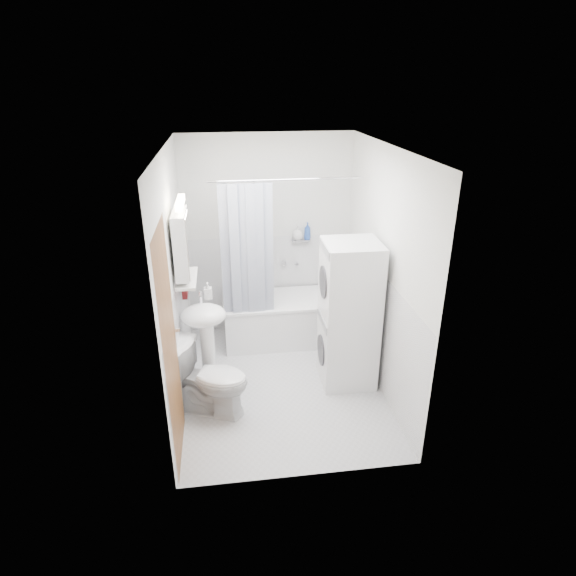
{
  "coord_description": "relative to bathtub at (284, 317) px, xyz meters",
  "views": [
    {
      "loc": [
        -0.52,
        -4.2,
        2.95
      ],
      "look_at": [
        0.08,
        0.15,
        1.02
      ],
      "focal_mm": 30.0,
      "sensor_mm": 36.0,
      "label": 1
    }
  ],
  "objects": [
    {
      "name": "floor",
      "position": [
        -0.14,
        -0.92,
        -0.3
      ],
      "size": [
        2.6,
        2.6,
        0.0
      ],
      "primitive_type": "plane",
      "color": "#B3B3B7",
      "rests_on": "ground"
    },
    {
      "name": "shower_caddy",
      "position": [
        0.25,
        0.32,
        0.85
      ],
      "size": [
        0.22,
        0.06,
        0.02
      ],
      "primitive_type": "cube",
      "color": "silver",
      "rests_on": "room_walls"
    },
    {
      "name": "washer_dryer",
      "position": [
        0.54,
        -0.93,
        0.46
      ],
      "size": [
        0.56,
        0.55,
        1.52
      ],
      "rotation": [
        0.0,
        0.0,
        -0.02
      ],
      "color": "white",
      "rests_on": "ground"
    },
    {
      "name": "door",
      "position": [
        -1.09,
        -1.47,
        0.7
      ],
      "size": [
        0.05,
        2.0,
        2.0
      ],
      "color": "brown",
      "rests_on": "ground"
    },
    {
      "name": "tub_spout",
      "position": [
        0.2,
        0.33,
        0.56
      ],
      "size": [
        0.04,
        0.12,
        0.04
      ],
      "primitive_type": "cylinder",
      "rotation": [
        1.57,
        0.0,
        0.0
      ],
      "color": "silver",
      "rests_on": "room_walls"
    },
    {
      "name": "soap_pump",
      "position": [
        -0.85,
        -0.67,
        0.65
      ],
      "size": [
        0.08,
        0.17,
        0.08
      ],
      "primitive_type": "imported",
      "color": "gray",
      "rests_on": "sink"
    },
    {
      "name": "bathtub",
      "position": [
        0.0,
        0.0,
        0.0
      ],
      "size": [
        1.42,
        0.67,
        0.54
      ],
      "color": "white",
      "rests_on": "ground"
    },
    {
      "name": "towel",
      "position": [
        -1.08,
        -0.54,
        1.0
      ],
      "size": [
        0.07,
        0.31,
        0.74
      ],
      "color": "#5F1512",
      "rests_on": "room_walls"
    },
    {
      "name": "curtain_rod",
      "position": [
        0.0,
        -0.28,
        1.7
      ],
      "size": [
        1.6,
        0.02,
        0.02
      ],
      "primitive_type": "cylinder",
      "rotation": [
        0.0,
        1.57,
        0.0
      ],
      "color": "silver",
      "rests_on": "room_walls"
    },
    {
      "name": "shelf",
      "position": [
        -1.03,
        -0.82,
        0.9
      ],
      "size": [
        0.18,
        0.54,
        0.02
      ],
      "primitive_type": "cube",
      "color": "silver",
      "rests_on": "room_walls"
    },
    {
      "name": "shampoo_a",
      "position": [
        0.21,
        0.32,
        0.93
      ],
      "size": [
        0.13,
        0.17,
        0.13
      ],
      "primitive_type": "imported",
      "color": "gray",
      "rests_on": "shower_caddy"
    },
    {
      "name": "shower_curtain",
      "position": [
        -0.43,
        -0.28,
        0.95
      ],
      "size": [
        0.55,
        0.02,
        1.45
      ],
      "color": "#121F42",
      "rests_on": "curtain_rod"
    },
    {
      "name": "shelf_bottle",
      "position": [
        -1.03,
        -0.97,
        0.95
      ],
      "size": [
        0.07,
        0.18,
        0.07
      ],
      "primitive_type": "imported",
      "color": "gray",
      "rests_on": "shelf"
    },
    {
      "name": "toilet",
      "position": [
        -0.86,
        -1.28,
        0.06
      ],
      "size": [
        0.83,
        0.65,
        0.72
      ],
      "primitive_type": "imported",
      "rotation": [
        0.0,
        0.0,
        1.2
      ],
      "color": "white",
      "rests_on": "ground"
    },
    {
      "name": "shampoo_b",
      "position": [
        0.33,
        0.32,
        0.9
      ],
      "size": [
        0.08,
        0.21,
        0.08
      ],
      "primitive_type": "imported",
      "color": "#2B52AC",
      "rests_on": "shower_caddy"
    },
    {
      "name": "shelf_cup",
      "position": [
        -1.03,
        -0.7,
        0.96
      ],
      "size": [
        0.1,
        0.09,
        0.1
      ],
      "primitive_type": "imported",
      "color": "gray",
      "rests_on": "shelf"
    },
    {
      "name": "wainscot",
      "position": [
        -0.14,
        -0.63,
        0.3
      ],
      "size": [
        1.98,
        2.58,
        2.58
      ],
      "color": "white",
      "rests_on": "ground"
    },
    {
      "name": "medicine_cabinet",
      "position": [
        -1.04,
        -0.82,
        1.27
      ],
      "size": [
        0.13,
        0.5,
        0.71
      ],
      "color": "white",
      "rests_on": "room_walls"
    },
    {
      "name": "sink",
      "position": [
        -0.89,
        -0.92,
        0.4
      ],
      "size": [
        0.44,
        0.37,
        1.04
      ],
      "color": "white",
      "rests_on": "ground"
    },
    {
      "name": "room_walls",
      "position": [
        -0.14,
        -0.92,
        1.19
      ],
      "size": [
        2.6,
        2.6,
        2.6
      ],
      "color": "silver",
      "rests_on": "ground"
    }
  ]
}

